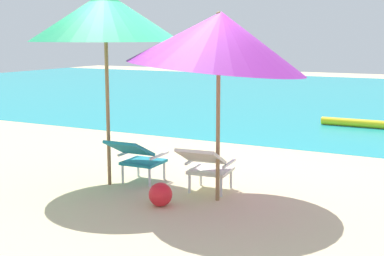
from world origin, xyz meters
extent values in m
plane|color=beige|center=(0.00, 4.00, 0.00)|extent=(40.00, 40.00, 0.00)
cube|color=teal|center=(0.00, 11.93, 0.00)|extent=(40.00, 18.00, 0.01)
cylinder|color=yellow|center=(1.22, 5.99, 0.10)|extent=(1.60, 0.18, 0.18)
cube|color=teal|center=(-0.55, -0.17, 0.28)|extent=(0.54, 0.52, 0.04)
cube|color=teal|center=(-0.54, -0.54, 0.55)|extent=(0.54, 0.53, 0.27)
cylinder|color=silver|center=(-0.78, 0.03, 0.13)|extent=(0.04, 0.04, 0.26)
cylinder|color=silver|center=(-0.34, 0.04, 0.13)|extent=(0.04, 0.04, 0.26)
cylinder|color=silver|center=(-0.76, -0.39, 0.13)|extent=(0.04, 0.04, 0.26)
cylinder|color=silver|center=(-0.32, -0.38, 0.13)|extent=(0.04, 0.04, 0.26)
cube|color=silver|center=(-0.81, -0.18, 0.40)|extent=(0.05, 0.50, 0.03)
cube|color=silver|center=(-0.29, -0.16, 0.40)|extent=(0.05, 0.50, 0.03)
cube|color=silver|center=(0.51, -0.17, 0.28)|extent=(0.57, 0.55, 0.04)
cube|color=silver|center=(0.55, -0.53, 0.55)|extent=(0.57, 0.57, 0.27)
cylinder|color=silver|center=(0.27, 0.02, 0.13)|extent=(0.04, 0.04, 0.26)
cylinder|color=silver|center=(0.71, 0.06, 0.13)|extent=(0.04, 0.04, 0.26)
cylinder|color=silver|center=(0.32, -0.40, 0.13)|extent=(0.04, 0.04, 0.26)
cylinder|color=silver|center=(0.75, -0.35, 0.13)|extent=(0.04, 0.04, 0.26)
cube|color=silver|center=(0.25, -0.20, 0.40)|extent=(0.08, 0.50, 0.03)
cube|color=silver|center=(0.77, -0.14, 0.40)|extent=(0.08, 0.50, 0.03)
cylinder|color=olive|center=(-0.88, -0.54, 1.01)|extent=(0.05, 0.05, 2.02)
cone|color=#1E9E60|center=(-0.88, -0.54, 2.31)|extent=(2.88, 2.88, 0.66)
cylinder|color=olive|center=(0.78, -0.51, 0.85)|extent=(0.05, 0.05, 1.70)
cone|color=purple|center=(0.78, -0.51, 2.01)|extent=(2.94, 2.91, 0.87)
sphere|color=#4C3823|center=(0.78, -0.51, 2.31)|extent=(0.07, 0.07, 0.07)
sphere|color=red|center=(0.26, -1.05, 0.15)|extent=(0.29, 0.29, 0.29)
camera|label=1|loc=(3.58, -6.50, 2.06)|focal=50.60mm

